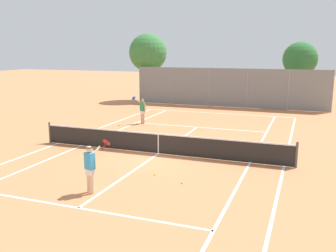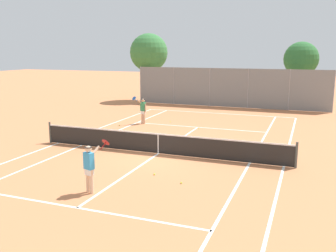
# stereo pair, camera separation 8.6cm
# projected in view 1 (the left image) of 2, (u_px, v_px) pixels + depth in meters

# --- Properties ---
(ground_plane) EXTENTS (120.00, 120.00, 0.00)m
(ground_plane) POSITION_uv_depth(u_px,v_px,m) (158.00, 154.00, 17.06)
(ground_plane) COLOR #CC7A4C
(court_line_markings) EXTENTS (11.10, 23.90, 0.01)m
(court_line_markings) POSITION_uv_depth(u_px,v_px,m) (158.00, 154.00, 17.06)
(court_line_markings) COLOR white
(court_line_markings) RESTS_ON ground
(tennis_net) EXTENTS (12.00, 0.10, 1.07)m
(tennis_net) POSITION_uv_depth(u_px,v_px,m) (158.00, 143.00, 16.96)
(tennis_net) COLOR #474C47
(tennis_net) RESTS_ON ground
(player_near_side) EXTENTS (0.82, 0.70, 1.77)m
(player_near_side) POSITION_uv_depth(u_px,v_px,m) (90.00, 166.00, 12.21)
(player_near_side) COLOR beige
(player_near_side) RESTS_ON ground
(player_far_left) EXTENTS (0.85, 0.68, 1.77)m
(player_far_left) POSITION_uv_depth(u_px,v_px,m) (142.00, 109.00, 23.90)
(player_far_left) COLOR #D8A884
(player_far_left) RESTS_ON ground
(loose_tennis_ball_0) EXTENTS (0.07, 0.07, 0.07)m
(loose_tennis_ball_0) POSITION_uv_depth(u_px,v_px,m) (155.00, 174.00, 14.12)
(loose_tennis_ball_0) COLOR #D1DB33
(loose_tennis_ball_0) RESTS_ON ground
(loose_tennis_ball_1) EXTENTS (0.07, 0.07, 0.07)m
(loose_tennis_ball_1) POSITION_uv_depth(u_px,v_px,m) (182.00, 183.00, 13.22)
(loose_tennis_ball_1) COLOR #D1DB33
(loose_tennis_ball_1) RESTS_ON ground
(loose_tennis_ball_2) EXTENTS (0.07, 0.07, 0.07)m
(loose_tennis_ball_2) POSITION_uv_depth(u_px,v_px,m) (119.00, 125.00, 23.37)
(loose_tennis_ball_2) COLOR #D1DB33
(loose_tennis_ball_2) RESTS_ON ground
(loose_tennis_ball_3) EXTENTS (0.07, 0.07, 0.07)m
(loose_tennis_ball_3) POSITION_uv_depth(u_px,v_px,m) (170.00, 122.00, 24.54)
(loose_tennis_ball_3) COLOR #D1DB33
(loose_tennis_ball_3) RESTS_ON ground
(loose_tennis_ball_4) EXTENTS (0.07, 0.07, 0.07)m
(loose_tennis_ball_4) POSITION_uv_depth(u_px,v_px,m) (198.00, 128.00, 22.43)
(loose_tennis_ball_4) COLOR #D1DB33
(loose_tennis_ball_4) RESTS_ON ground
(back_fence) EXTENTS (15.99, 0.08, 3.21)m
(back_fence) POSITION_uv_depth(u_px,v_px,m) (228.00, 88.00, 30.75)
(back_fence) COLOR gray
(back_fence) RESTS_ON ground
(tree_behind_left) EXTENTS (3.48, 3.48, 6.17)m
(tree_behind_left) POSITION_uv_depth(u_px,v_px,m) (148.00, 54.00, 34.51)
(tree_behind_left) COLOR brown
(tree_behind_left) RESTS_ON ground
(tree_behind_right) EXTENTS (2.87, 2.87, 5.36)m
(tree_behind_right) POSITION_uv_depth(u_px,v_px,m) (300.00, 60.00, 31.47)
(tree_behind_right) COLOR brown
(tree_behind_right) RESTS_ON ground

